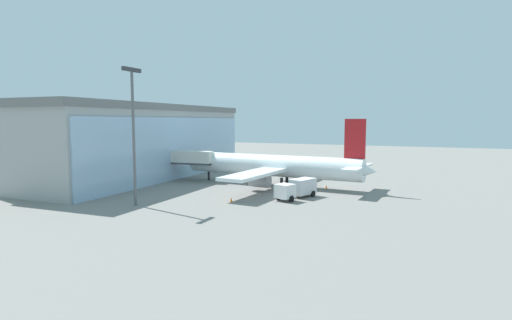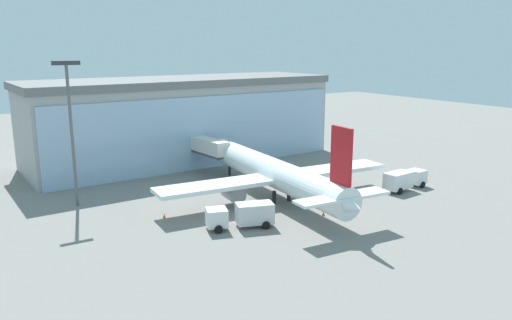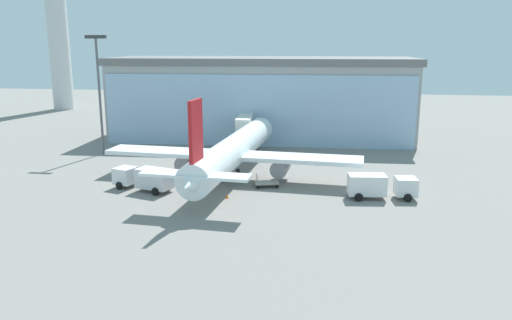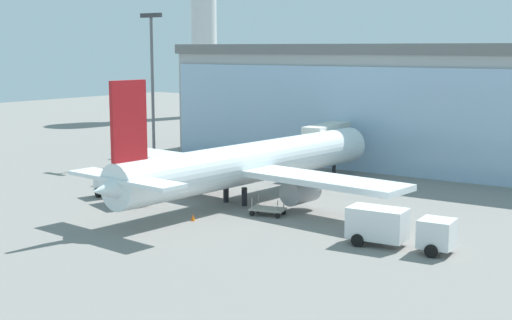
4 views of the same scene
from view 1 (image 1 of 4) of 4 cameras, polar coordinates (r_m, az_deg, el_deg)
ground at (r=65.23m, az=9.78°, el=-4.16°), size 240.00×240.00×0.00m
terminal_building at (r=81.42m, az=-15.86°, el=2.64°), size 52.91×18.45×14.11m
jet_bridge at (r=75.24m, az=-11.27°, el=0.29°), size 3.45×14.14×5.51m
apron_light_mast at (r=53.46m, az=-17.13°, el=4.90°), size 3.20×0.40×17.67m
airplane at (r=67.71m, az=2.59°, el=-0.85°), size 32.23×35.27×11.30m
catering_truck at (r=57.21m, az=5.91°, el=-4.00°), size 7.62×4.36×2.65m
fuel_truck at (r=82.64m, az=11.11°, el=-1.10°), size 7.49×3.13×2.65m
baggage_cart at (r=71.27m, az=6.77°, el=-2.88°), size 3.12×2.26×1.50m
safety_cone_nose at (r=66.42m, az=10.00°, el=-3.75°), size 0.36×0.36×0.55m
safety_cone_wingtip at (r=54.75m, az=-3.55°, el=-5.68°), size 0.36×0.36×0.55m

